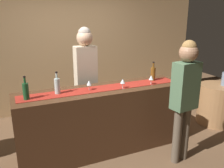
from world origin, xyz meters
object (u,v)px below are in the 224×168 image
Objects in this scene: bartender at (86,70)px; customer_sipping at (185,90)px; wine_bottle_amber at (153,74)px; wine_glass_far_end at (123,81)px; wine_glass_mid_counter at (151,78)px; wine_glass_near_customer at (89,83)px; wine_bottle_green at (26,91)px; wine_bottle_clear at (57,86)px; round_side_table at (217,104)px.

customer_sipping is (0.93, -1.28, -0.09)m from bartender.
wine_bottle_amber is 0.65m from wine_glass_far_end.
wine_glass_near_customer is at bearing 173.37° from wine_glass_mid_counter.
wine_glass_mid_counter is 0.47m from wine_glass_far_end.
wine_glass_near_customer is at bearing 2.45° from wine_bottle_green.
wine_glass_mid_counter is (1.36, -0.14, -0.01)m from wine_bottle_clear.
bartender is (-0.94, 0.51, 0.04)m from wine_bottle_amber.
wine_bottle_clear is at bearing 146.94° from customer_sipping.
wine_bottle_green reaches higher than wine_glass_far_end.
wine_glass_far_end reaches higher than round_side_table.
wine_glass_near_customer is 2.58m from round_side_table.
wine_glass_mid_counter and wine_glass_far_end have the same top height.
bartender reaches higher than wine_bottle_clear.
bartender reaches higher than wine_glass_far_end.
customer_sipping reaches higher than wine_glass_mid_counter.
wine_bottle_amber is 2.10× the size of wine_glass_near_customer.
customer_sipping is (0.62, -0.58, -0.04)m from wine_glass_far_end.
wine_bottle_amber is 0.18× the size of customer_sipping.
bartender is at bearing 32.72° from wine_bottle_green.
round_side_table is (3.31, 0.04, -0.71)m from wine_bottle_green.
wine_glass_near_customer is at bearing 166.40° from wine_glass_far_end.
wine_bottle_clear is 2.10× the size of wine_glass_far_end.
bartender is 1.07× the size of customer_sipping.
wine_bottle_clear reaches higher than wine_glass_near_customer.
wine_bottle_amber reaches higher than wine_glass_far_end.
wine_glass_far_end is (-0.62, -0.18, -0.01)m from wine_bottle_amber.
wine_glass_near_customer and wine_glass_far_end have the same top height.
wine_bottle_amber is 1.00× the size of wine_bottle_green.
wine_bottle_amber is 1.57m from round_side_table.
bartender reaches higher than round_side_table.
wine_bottle_green is at bearing -177.55° from wine_glass_near_customer.
wine_bottle_clear is at bearing 171.02° from wine_glass_far_end.
customer_sipping is at bearing -76.31° from wine_glass_mid_counter.
wine_glass_mid_counter is at bearing 137.20° from bartender.
wine_bottle_green is 1.29m from wine_glass_far_end.
wine_glass_near_customer is (0.83, 0.04, -0.01)m from wine_bottle_green.
customer_sipping is (1.50, -0.72, -0.04)m from wine_bottle_clear.
bartender is 1.59m from customer_sipping.
wine_glass_mid_counter is at bearing -2.38° from wine_bottle_green.
wine_glass_far_end is at bearing -163.63° from wine_bottle_amber.
customer_sipping is at bearing -153.61° from round_side_table.
wine_bottle_clear is at bearing 42.71° from bartender.
bartender is (-0.32, 0.70, 0.05)m from wine_glass_far_end.
customer_sipping reaches higher than wine_bottle_green.
wine_bottle_amber is at bearing 16.37° from wine_glass_far_end.
wine_glass_far_end is 0.77m from bartender.
bartender reaches higher than wine_bottle_amber.
wine_bottle_amber is 1.07m from bartender.
round_side_table is at bearing 3.32° from wine_glass_far_end.
wine_glass_near_customer is at bearing 74.88° from bartender.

